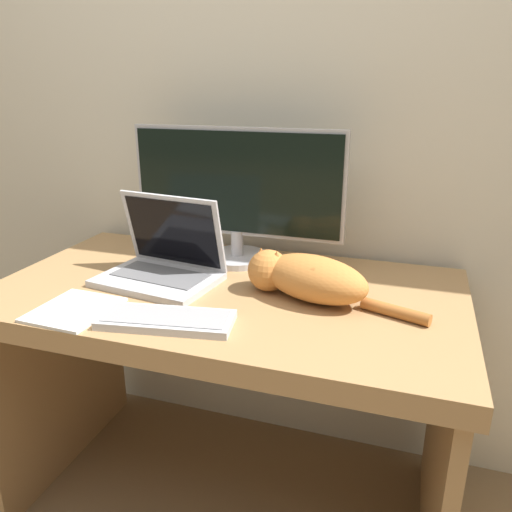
# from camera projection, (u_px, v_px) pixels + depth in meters

# --- Properties ---
(wall_back) EXTENTS (6.40, 0.06, 2.60)m
(wall_back) POSITION_uv_depth(u_px,v_px,m) (270.00, 89.00, 1.65)
(wall_back) COLOR beige
(wall_back) RESTS_ON ground_plane
(desk) EXTENTS (1.34, 0.75, 0.76)m
(desk) POSITION_uv_depth(u_px,v_px,m) (227.00, 340.00, 1.49)
(desk) COLOR #A37A4C
(desk) RESTS_ON ground_plane
(monitor) EXTENTS (0.70, 0.21, 0.43)m
(monitor) POSITION_uv_depth(u_px,v_px,m) (237.00, 192.00, 1.58)
(monitor) COLOR #B2B2B7
(monitor) RESTS_ON desk
(laptop) EXTENTS (0.37, 0.28, 0.25)m
(laptop) POSITION_uv_depth(u_px,v_px,m) (163.00, 264.00, 1.48)
(laptop) COLOR #B7B7BC
(laptop) RESTS_ON desk
(external_keyboard) EXTENTS (0.34, 0.18, 0.02)m
(external_keyboard) POSITION_uv_depth(u_px,v_px,m) (167.00, 320.00, 1.22)
(external_keyboard) COLOR #BCBCC1
(external_keyboard) RESTS_ON desk
(cat) EXTENTS (0.50, 0.25, 0.12)m
(cat) POSITION_uv_depth(u_px,v_px,m) (307.00, 276.00, 1.35)
(cat) COLOR #C67A38
(cat) RESTS_ON desk
(paper_notepad) EXTENTS (0.19, 0.22, 0.01)m
(paper_notepad) POSITION_uv_depth(u_px,v_px,m) (74.00, 310.00, 1.29)
(paper_notepad) COLOR white
(paper_notepad) RESTS_ON desk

